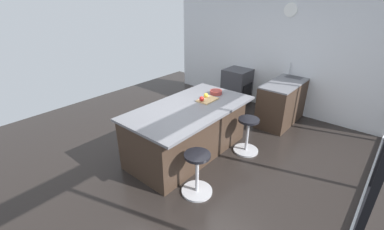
{
  "coord_description": "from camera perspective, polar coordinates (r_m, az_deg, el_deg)",
  "views": [
    {
      "loc": [
        2.99,
        2.56,
        2.58
      ],
      "look_at": [
        0.05,
        0.08,
        0.76
      ],
      "focal_mm": 24.2,
      "sensor_mm": 36.0,
      "label": 1
    }
  ],
  "objects": [
    {
      "name": "interior_partition_left",
      "position": [
        6.47,
        16.87,
        14.43
      ],
      "size": [
        0.15,
        5.27,
        2.94
      ],
      "color": "silver",
      "rests_on": "ground_plane"
    },
    {
      "name": "apple_red",
      "position": [
        4.39,
        2.13,
        3.61
      ],
      "size": [
        0.08,
        0.08,
        0.08
      ],
      "primitive_type": "sphere",
      "color": "red",
      "rests_on": "cutting_board"
    },
    {
      "name": "ground_plane",
      "position": [
        4.71,
        -0.32,
        -7.91
      ],
      "size": [
        7.42,
        7.42,
        0.0
      ],
      "primitive_type": "plane",
      "color": "black"
    },
    {
      "name": "fruit_bowl",
      "position": [
        4.78,
        5.31,
        5.08
      ],
      "size": [
        0.22,
        0.22,
        0.07
      ],
      "color": "#993833",
      "rests_on": "kitchen_island"
    },
    {
      "name": "stool_by_window",
      "position": [
        4.65,
        12.05,
        -4.61
      ],
      "size": [
        0.44,
        0.44,
        0.64
      ],
      "color": "#B7B7BC",
      "rests_on": "ground_plane"
    },
    {
      "name": "apple_yellow",
      "position": [
        4.56,
        3.07,
        4.38
      ],
      "size": [
        0.08,
        0.08,
        0.08
      ],
      "primitive_type": "sphere",
      "color": "gold",
      "rests_on": "cutting_board"
    },
    {
      "name": "oven_range",
      "position": [
        6.69,
        9.85,
        6.26
      ],
      "size": [
        0.6,
        0.61,
        0.87
      ],
      "color": "#38383D",
      "rests_on": "ground_plane"
    },
    {
      "name": "cutting_board",
      "position": [
        4.49,
        3.41,
        3.38
      ],
      "size": [
        0.36,
        0.24,
        0.02
      ],
      "primitive_type": "cube",
      "color": "tan",
      "rests_on": "kitchen_island"
    },
    {
      "name": "kitchen_island",
      "position": [
        4.45,
        -0.96,
        -3.24
      ],
      "size": [
        2.19,
        1.2,
        0.89
      ],
      "color": "#38281E",
      "rests_on": "ground_plane"
    },
    {
      "name": "stool_middle",
      "position": [
        3.67,
        1.13,
        -13.02
      ],
      "size": [
        0.44,
        0.44,
        0.64
      ],
      "color": "#B7B7BC",
      "rests_on": "ground_plane"
    },
    {
      "name": "sink_cabinet",
      "position": [
        6.17,
        20.42,
        3.58
      ],
      "size": [
        1.95,
        0.6,
        1.18
      ],
      "color": "#38281E",
      "rests_on": "ground_plane"
    }
  ]
}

